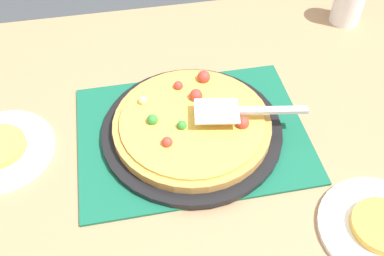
% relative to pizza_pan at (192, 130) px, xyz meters
% --- Properties ---
extents(dining_table, '(1.40, 1.00, 0.75)m').
position_rel_pizza_pan_xyz_m(dining_table, '(0.00, 0.00, -0.12)').
color(dining_table, '#9E7A56').
rests_on(dining_table, ground_plane).
extents(placemat, '(0.48, 0.36, 0.01)m').
position_rel_pizza_pan_xyz_m(placemat, '(0.00, 0.00, -0.01)').
color(placemat, '#145B42').
rests_on(placemat, dining_table).
extents(pizza_pan, '(0.38, 0.38, 0.01)m').
position_rel_pizza_pan_xyz_m(pizza_pan, '(0.00, 0.00, 0.00)').
color(pizza_pan, black).
rests_on(pizza_pan, placemat).
extents(pizza, '(0.33, 0.33, 0.05)m').
position_rel_pizza_pan_xyz_m(pizza, '(0.00, 0.00, 0.02)').
color(pizza, '#B78442').
rests_on(pizza, pizza_pan).
extents(plate_near_left, '(0.22, 0.22, 0.01)m').
position_rel_pizza_pan_xyz_m(plate_near_left, '(-0.40, 0.03, -0.01)').
color(plate_near_left, white).
rests_on(plate_near_left, dining_table).
extents(plate_far_right, '(0.22, 0.22, 0.01)m').
position_rel_pizza_pan_xyz_m(plate_far_right, '(0.29, -0.29, -0.01)').
color(plate_far_right, white).
rests_on(plate_far_right, dining_table).
extents(served_slice_right, '(0.11, 0.11, 0.02)m').
position_rel_pizza_pan_xyz_m(served_slice_right, '(0.29, -0.29, 0.01)').
color(served_slice_right, gold).
rests_on(served_slice_right, plate_far_right).
extents(cup_far, '(0.08, 0.08, 0.12)m').
position_rel_pizza_pan_xyz_m(cup_far, '(0.49, 0.33, 0.05)').
color(cup_far, white).
rests_on(cup_far, dining_table).
extents(pizza_server, '(0.23, 0.08, 0.01)m').
position_rel_pizza_pan_xyz_m(pizza_server, '(0.10, -0.02, 0.06)').
color(pizza_server, silver).
rests_on(pizza_server, pizza).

